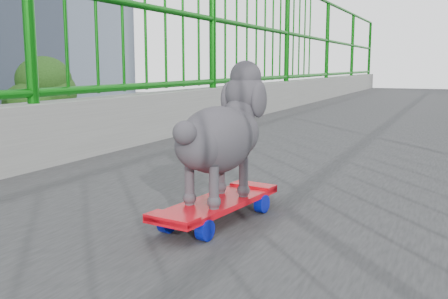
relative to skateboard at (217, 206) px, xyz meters
name	(u,v)px	position (x,y,z in m)	size (l,w,h in m)	color
skateboard	(217,206)	(0.00, 0.00, 0.00)	(0.22, 0.53, 0.07)	red
poodle	(222,133)	(0.00, 0.02, 0.22)	(0.23, 0.46, 0.39)	#322F35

